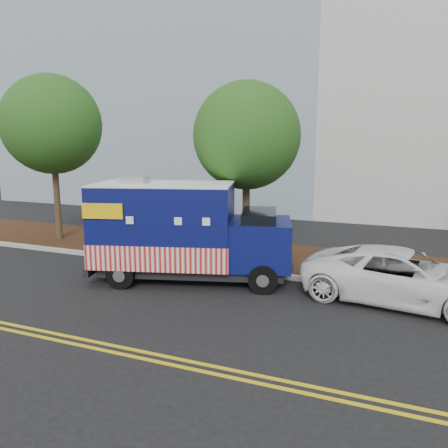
% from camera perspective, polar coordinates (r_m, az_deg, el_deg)
% --- Properties ---
extents(ground, '(120.00, 120.00, 0.00)m').
position_cam_1_polar(ground, '(13.80, -6.25, -7.31)').
color(ground, black).
rests_on(ground, ground).
extents(curb, '(120.00, 0.18, 0.15)m').
position_cam_1_polar(curb, '(14.97, -3.72, -5.53)').
color(curb, '#9E9E99').
rests_on(curb, ground).
extents(mulch_strip, '(120.00, 4.00, 0.15)m').
position_cam_1_polar(mulch_strip, '(16.82, -0.61, -3.68)').
color(mulch_strip, black).
rests_on(mulch_strip, ground).
extents(centerline_near, '(120.00, 0.10, 0.01)m').
position_cam_1_polar(centerline_near, '(10.37, -18.28, -14.04)').
color(centerline_near, gold).
rests_on(centerline_near, ground).
extents(centerline_far, '(120.00, 0.10, 0.01)m').
position_cam_1_polar(centerline_far, '(10.20, -19.21, -14.53)').
color(centerline_far, gold).
rests_on(centerline_far, ground).
extents(tree_a, '(4.05, 4.05, 6.97)m').
position_cam_1_polar(tree_a, '(19.70, -21.57, 11.95)').
color(tree_a, '#38281C').
rests_on(tree_a, ground).
extents(tree_b, '(3.68, 3.68, 6.29)m').
position_cam_1_polar(tree_b, '(15.23, 2.98, 11.39)').
color(tree_b, '#38281C').
rests_on(tree_b, ground).
extents(sign_post, '(0.06, 0.06, 2.40)m').
position_cam_1_polar(sign_post, '(15.63, -7.45, -0.65)').
color(sign_post, '#473828').
rests_on(sign_post, ground).
extents(food_truck, '(6.48, 3.80, 3.23)m').
position_cam_1_polar(food_truck, '(13.48, -5.57, -1.30)').
color(food_truck, black).
rests_on(food_truck, ground).
extents(white_car, '(5.43, 3.03, 1.43)m').
position_cam_1_polar(white_car, '(12.63, 22.26, -6.37)').
color(white_car, white).
rests_on(white_car, ground).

